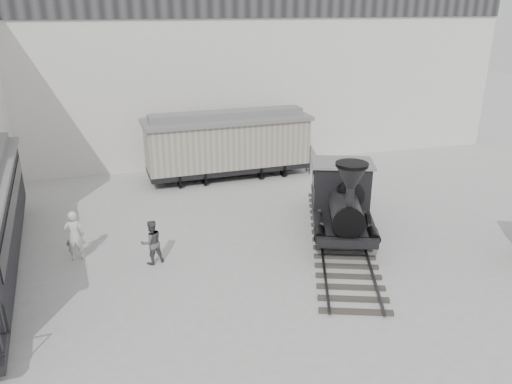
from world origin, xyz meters
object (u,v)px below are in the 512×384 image
object	(u,v)px
locomotive	(341,202)
visitor_b	(152,242)
visitor_a	(74,236)
boxcar	(227,143)

from	to	relation	value
locomotive	visitor_b	xyz separation A→B (m)	(-7.50, -0.53, -0.52)
visitor_a	visitor_b	world-z (taller)	visitor_a
locomotive	visitor_a	world-z (taller)	locomotive
locomotive	visitor_b	world-z (taller)	locomotive
locomotive	visitor_a	xyz separation A→B (m)	(-10.14, 0.49, -0.40)
boxcar	locomotive	bearing A→B (deg)	-73.52
boxcar	visitor_a	world-z (taller)	boxcar
locomotive	boxcar	xyz separation A→B (m)	(-2.84, 8.07, 0.52)
boxcar	visitor_b	distance (m)	9.84
locomotive	visitor_b	bearing A→B (deg)	-156.57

